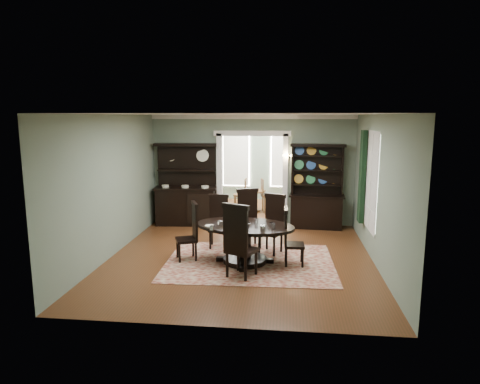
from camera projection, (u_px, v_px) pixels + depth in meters
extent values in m
cube|color=#5C2E18|center=(240.00, 259.00, 9.02)|extent=(5.50, 6.00, 0.01)
cube|color=white|center=(240.00, 114.00, 8.49)|extent=(5.50, 6.00, 0.01)
cube|color=gray|center=(111.00, 186.00, 9.05)|extent=(0.01, 6.00, 3.00)
cube|color=gray|center=(378.00, 191.00, 8.46)|extent=(0.01, 6.00, 3.00)
cube|color=gray|center=(216.00, 225.00, 5.82)|extent=(5.50, 0.01, 3.00)
cube|color=gray|center=(187.00, 169.00, 11.89)|extent=(1.85, 0.01, 3.00)
cube|color=gray|center=(320.00, 171.00, 11.50)|extent=(1.85, 0.01, 3.00)
cube|color=gray|center=(252.00, 124.00, 11.47)|extent=(1.80, 0.01, 0.50)
cube|color=white|center=(252.00, 117.00, 11.39)|extent=(5.50, 0.10, 0.12)
cube|color=#5C2E18|center=(256.00, 210.00, 13.67)|extent=(3.50, 3.50, 0.01)
cube|color=white|center=(257.00, 115.00, 13.14)|extent=(3.50, 3.50, 0.01)
cube|color=gray|center=(202.00, 162.00, 13.59)|extent=(0.01, 3.50, 3.00)
cube|color=gray|center=(313.00, 164.00, 13.22)|extent=(0.01, 3.50, 3.00)
cube|color=gray|center=(260.00, 158.00, 15.12)|extent=(3.50, 0.01, 3.00)
cube|color=white|center=(236.00, 156.00, 15.15)|extent=(1.05, 0.06, 2.20)
cube|color=white|center=(284.00, 157.00, 14.97)|extent=(1.05, 0.06, 2.20)
cube|color=white|center=(220.00, 179.00, 11.83)|extent=(0.14, 0.25, 2.50)
cube|color=white|center=(285.00, 180.00, 11.64)|extent=(0.14, 0.25, 2.50)
cube|color=white|center=(252.00, 133.00, 11.52)|extent=(2.08, 0.25, 0.14)
cube|color=white|center=(372.00, 181.00, 9.03)|extent=(0.02, 1.10, 2.00)
cube|color=white|center=(371.00, 181.00, 9.03)|extent=(0.01, 1.22, 2.12)
cube|color=black|center=(362.00, 177.00, 9.71)|extent=(0.10, 0.35, 2.10)
cube|color=gold|center=(287.00, 158.00, 11.45)|extent=(0.08, 0.05, 0.18)
sphere|color=#FFD88C|center=(284.00, 155.00, 11.30)|extent=(0.07, 0.07, 0.07)
sphere|color=#FFD88C|center=(291.00, 156.00, 11.28)|extent=(0.07, 0.07, 0.07)
cube|color=maroon|center=(250.00, 262.00, 8.77)|extent=(3.48, 2.66, 0.01)
ellipsoid|color=black|center=(245.00, 226.00, 8.63)|extent=(2.24, 1.66, 0.05)
cylinder|color=black|center=(245.00, 228.00, 8.64)|extent=(2.21, 2.21, 0.03)
cylinder|color=black|center=(245.00, 243.00, 8.70)|extent=(0.26, 0.26, 0.70)
cylinder|color=black|center=(245.00, 260.00, 8.76)|extent=(0.89, 0.89, 0.11)
cylinder|color=silver|center=(243.00, 224.00, 8.57)|extent=(0.29, 0.29, 0.05)
cube|color=black|center=(218.00, 229.00, 9.70)|extent=(0.45, 0.43, 0.06)
cube|color=black|center=(219.00, 212.00, 9.82)|extent=(0.43, 0.07, 0.72)
cube|color=black|center=(219.00, 196.00, 9.76)|extent=(0.47, 0.09, 0.07)
cylinder|color=black|center=(210.00, 240.00, 9.59)|extent=(0.05, 0.05, 0.43)
cylinder|color=black|center=(225.00, 240.00, 9.57)|extent=(0.05, 0.05, 0.43)
cylinder|color=black|center=(212.00, 236.00, 9.91)|extent=(0.05, 0.05, 0.43)
cylinder|color=black|center=(226.00, 236.00, 9.90)|extent=(0.05, 0.05, 0.43)
cube|color=black|center=(250.00, 227.00, 9.71)|extent=(0.61, 0.59, 0.06)
cube|color=black|center=(247.00, 208.00, 9.84)|extent=(0.46, 0.22, 0.80)
cube|color=black|center=(248.00, 190.00, 9.76)|extent=(0.50, 0.26, 0.08)
cylinder|color=black|center=(244.00, 240.00, 9.53)|extent=(0.05, 0.05, 0.47)
cylinder|color=black|center=(260.00, 239.00, 9.63)|extent=(0.05, 0.05, 0.47)
cylinder|color=black|center=(240.00, 236.00, 9.88)|extent=(0.05, 0.05, 0.47)
cylinder|color=black|center=(255.00, 234.00, 9.98)|extent=(0.05, 0.05, 0.47)
cube|color=black|center=(271.00, 233.00, 9.29)|extent=(0.60, 0.59, 0.06)
cube|color=black|center=(275.00, 213.00, 9.39)|extent=(0.44, 0.24, 0.77)
cube|color=black|center=(275.00, 196.00, 9.32)|extent=(0.48, 0.27, 0.08)
cylinder|color=black|center=(259.00, 244.00, 9.27)|extent=(0.05, 0.05, 0.46)
cylinder|color=black|center=(274.00, 246.00, 9.09)|extent=(0.05, 0.05, 0.46)
cylinder|color=black|center=(267.00, 240.00, 9.57)|extent=(0.05, 0.05, 0.46)
cylinder|color=black|center=(281.00, 242.00, 9.39)|extent=(0.05, 0.05, 0.46)
cube|color=black|center=(186.00, 240.00, 8.86)|extent=(0.54, 0.55, 0.06)
cube|color=black|center=(195.00, 222.00, 8.84)|extent=(0.20, 0.42, 0.73)
cube|color=black|center=(195.00, 204.00, 8.78)|extent=(0.24, 0.46, 0.07)
cylinder|color=black|center=(177.00, 248.00, 9.01)|extent=(0.05, 0.05, 0.43)
cylinder|color=black|center=(180.00, 253.00, 8.69)|extent=(0.05, 0.05, 0.43)
cylinder|color=black|center=(193.00, 247.00, 9.10)|extent=(0.05, 0.05, 0.43)
cylinder|color=black|center=(196.00, 252.00, 8.78)|extent=(0.05, 0.05, 0.43)
cube|color=black|center=(294.00, 245.00, 8.55)|extent=(0.41, 0.42, 0.05)
cube|color=black|center=(286.00, 228.00, 8.51)|extent=(0.06, 0.41, 0.70)
cube|color=black|center=(286.00, 210.00, 8.44)|extent=(0.08, 0.45, 0.07)
cylinder|color=black|center=(303.00, 258.00, 8.42)|extent=(0.04, 0.04, 0.41)
cylinder|color=black|center=(302.00, 253.00, 8.74)|extent=(0.04, 0.04, 0.41)
cylinder|color=black|center=(286.00, 257.00, 8.45)|extent=(0.04, 0.04, 0.41)
cylinder|color=black|center=(286.00, 252.00, 8.76)|extent=(0.04, 0.04, 0.41)
cube|color=black|center=(242.00, 250.00, 7.93)|extent=(0.66, 0.65, 0.07)
cube|color=black|center=(236.00, 230.00, 7.67)|extent=(0.48, 0.26, 0.85)
cube|color=black|center=(235.00, 207.00, 7.59)|extent=(0.53, 0.30, 0.09)
cylinder|color=black|center=(256.00, 262.00, 8.04)|extent=(0.05, 0.05, 0.50)
cylinder|color=black|center=(238.00, 259.00, 8.24)|extent=(0.05, 0.05, 0.50)
cylinder|color=black|center=(246.00, 268.00, 7.71)|extent=(0.05, 0.05, 0.50)
cylinder|color=black|center=(227.00, 265.00, 7.91)|extent=(0.05, 0.05, 0.50)
cube|color=black|center=(186.00, 207.00, 11.77)|extent=(1.64, 0.68, 1.00)
cube|color=black|center=(186.00, 188.00, 11.68)|extent=(1.74, 0.74, 0.05)
cube|color=black|center=(187.00, 165.00, 11.79)|extent=(1.60, 0.22, 1.18)
cube|color=black|center=(186.00, 170.00, 11.71)|extent=(1.57, 0.41, 0.04)
cube|color=black|center=(185.00, 145.00, 11.57)|extent=(1.72, 0.49, 0.08)
cube|color=black|center=(316.00, 212.00, 11.41)|extent=(1.37, 0.57, 0.86)
cube|color=black|center=(317.00, 196.00, 11.33)|extent=(1.47, 0.63, 0.04)
cube|color=black|center=(317.00, 170.00, 11.40)|extent=(1.34, 0.15, 1.30)
cube|color=black|center=(293.00, 170.00, 11.38)|extent=(0.07, 0.25, 1.34)
cube|color=black|center=(342.00, 171.00, 11.24)|extent=(0.07, 0.25, 1.34)
cube|color=black|center=(318.00, 145.00, 11.17)|extent=(1.46, 0.41, 0.08)
cube|color=black|center=(317.00, 185.00, 11.38)|extent=(1.36, 0.34, 0.03)
cube|color=black|center=(317.00, 171.00, 11.31)|extent=(1.36, 0.34, 0.03)
cube|color=black|center=(318.00, 156.00, 11.24)|extent=(1.36, 0.34, 0.03)
cylinder|color=#573518|center=(255.00, 191.00, 13.38)|extent=(0.71, 0.71, 0.04)
cylinder|color=#573518|center=(254.00, 201.00, 13.43)|extent=(0.09, 0.09, 0.62)
cylinder|color=#573518|center=(254.00, 210.00, 13.49)|extent=(0.39, 0.39, 0.05)
cylinder|color=#573518|center=(240.00, 195.00, 13.66)|extent=(0.42, 0.42, 0.04)
cube|color=#573518|center=(246.00, 187.00, 13.59)|extent=(0.04, 0.38, 0.53)
cylinder|color=#573518|center=(236.00, 201.00, 13.87)|extent=(0.04, 0.04, 0.47)
cylinder|color=#573518|center=(234.00, 203.00, 13.58)|extent=(0.04, 0.04, 0.47)
cylinder|color=#573518|center=(245.00, 201.00, 13.83)|extent=(0.04, 0.04, 0.47)
cylinder|color=#573518|center=(244.00, 203.00, 13.54)|extent=(0.04, 0.04, 0.47)
cylinder|color=#573518|center=(268.00, 196.00, 13.33)|extent=(0.44, 0.44, 0.04)
cube|color=#573518|center=(262.00, 188.00, 13.26)|extent=(0.12, 0.39, 0.55)
cylinder|color=#573518|center=(274.00, 205.00, 13.24)|extent=(0.04, 0.04, 0.49)
cylinder|color=#573518|center=(272.00, 203.00, 13.54)|extent=(0.04, 0.04, 0.49)
cylinder|color=#573518|center=(264.00, 205.00, 13.20)|extent=(0.04, 0.04, 0.49)
cylinder|color=#573518|center=(263.00, 203.00, 13.50)|extent=(0.04, 0.04, 0.49)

